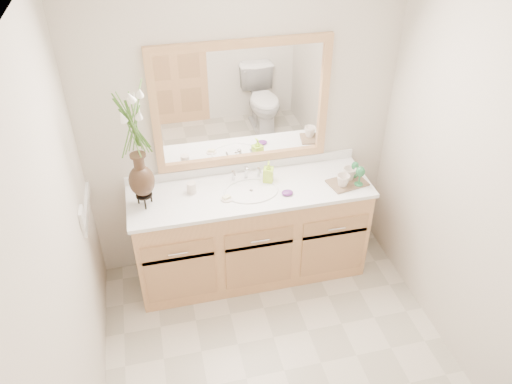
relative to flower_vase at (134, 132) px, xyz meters
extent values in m
plane|color=beige|center=(0.78, -1.01, -1.42)|extent=(2.60, 2.60, 0.00)
cube|color=white|center=(0.78, -1.01, 0.98)|extent=(2.40, 2.60, 0.02)
cube|color=beige|center=(0.78, 0.29, -0.22)|extent=(2.40, 0.02, 2.40)
cube|color=beige|center=(-0.42, -1.01, -0.22)|extent=(0.02, 2.60, 2.40)
cube|color=beige|center=(1.98, -1.01, -0.22)|extent=(0.02, 2.60, 2.40)
cube|color=tan|center=(0.78, 0.01, -1.02)|extent=(1.80, 0.55, 0.80)
cube|color=white|center=(0.78, 0.01, -0.61)|extent=(1.84, 0.57, 0.03)
ellipsoid|color=white|center=(0.78, -0.01, -0.65)|extent=(0.38, 0.30, 0.12)
cylinder|color=silver|center=(0.78, 0.17, -0.54)|extent=(0.02, 0.02, 0.11)
cylinder|color=silver|center=(0.68, 0.17, -0.55)|extent=(0.02, 0.02, 0.08)
cylinder|color=silver|center=(0.88, 0.17, -0.55)|extent=(0.02, 0.02, 0.08)
cube|color=white|center=(0.78, 0.27, -0.02)|extent=(1.20, 0.01, 0.85)
cube|color=tan|center=(0.78, 0.27, 0.44)|extent=(1.32, 0.04, 0.06)
cube|color=tan|center=(0.78, 0.27, -0.47)|extent=(1.32, 0.04, 0.06)
cube|color=tan|center=(0.15, 0.27, -0.02)|extent=(0.06, 0.04, 0.85)
cube|color=tan|center=(1.41, 0.27, -0.02)|extent=(0.06, 0.04, 0.85)
cube|color=white|center=(-0.40, -0.24, -0.44)|extent=(0.02, 0.12, 0.12)
cylinder|color=black|center=(0.00, 0.00, -0.51)|extent=(0.12, 0.12, 0.01)
ellipsoid|color=black|center=(0.00, 0.00, -0.39)|extent=(0.18, 0.18, 0.23)
cylinder|color=black|center=(0.00, 0.00, -0.24)|extent=(0.07, 0.07, 0.11)
cylinder|color=#4C7A33|center=(0.00, 0.00, 0.04)|extent=(0.06, 0.06, 0.43)
cylinder|color=silver|center=(0.35, 0.07, -0.55)|extent=(0.07, 0.07, 0.09)
cylinder|color=silver|center=(0.58, -0.07, -0.59)|extent=(0.09, 0.09, 0.01)
cube|color=beige|center=(0.58, -0.07, -0.57)|extent=(0.06, 0.05, 0.02)
imported|color=#B3E636|center=(0.94, 0.09, -0.52)|extent=(0.09, 0.09, 0.15)
ellipsoid|color=#5E2571|center=(1.03, -0.12, -0.58)|extent=(0.09, 0.07, 0.03)
cube|color=brown|center=(1.52, -0.09, -0.59)|extent=(0.32, 0.24, 0.01)
imported|color=silver|center=(1.47, -0.12, -0.53)|extent=(0.12, 0.12, 0.10)
imported|color=silver|center=(1.55, -0.05, -0.53)|extent=(0.14, 0.14, 0.10)
cylinder|color=#256F3C|center=(1.59, -0.14, -0.58)|extent=(0.07, 0.07, 0.01)
cylinder|color=#256F3C|center=(1.59, -0.14, -0.53)|extent=(0.01, 0.01, 0.10)
ellipsoid|color=#256F3C|center=(1.59, -0.14, -0.46)|extent=(0.07, 0.07, 0.08)
cylinder|color=#256F3C|center=(1.60, -0.02, -0.58)|extent=(0.05, 0.05, 0.01)
cylinder|color=#256F3C|center=(1.60, -0.02, -0.54)|extent=(0.01, 0.01, 0.08)
ellipsoid|color=#256F3C|center=(1.60, -0.02, -0.49)|extent=(0.06, 0.06, 0.07)
camera|label=1|loc=(0.11, -2.99, 1.57)|focal=35.00mm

